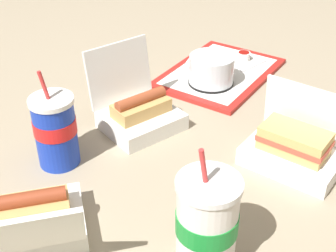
# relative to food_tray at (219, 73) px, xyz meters

# --- Properties ---
(ground_plane) EXTENTS (3.20, 3.20, 0.00)m
(ground_plane) POSITION_rel_food_tray_xyz_m (0.37, 0.08, -0.01)
(ground_plane) COLOR gray
(food_tray) EXTENTS (0.39, 0.29, 0.01)m
(food_tray) POSITION_rel_food_tray_xyz_m (0.00, 0.00, 0.00)
(food_tray) COLOR red
(food_tray) RESTS_ON ground_plane
(cake_container) EXTENTS (0.13, 0.13, 0.08)m
(cake_container) POSITION_rel_food_tray_xyz_m (0.08, 0.02, 0.04)
(cake_container) COLOR black
(cake_container) RESTS_ON food_tray
(ketchup_cup) EXTENTS (0.04, 0.04, 0.02)m
(ketchup_cup) POSITION_rel_food_tray_xyz_m (-0.11, 0.01, 0.02)
(ketchup_cup) COLOR white
(ketchup_cup) RESTS_ON food_tray
(napkin_stack) EXTENTS (0.13, 0.13, 0.00)m
(napkin_stack) POSITION_rel_food_tray_xyz_m (-0.04, -0.08, 0.01)
(napkin_stack) COLOR white
(napkin_stack) RESTS_ON food_tray
(plastic_fork) EXTENTS (0.11, 0.03, 0.00)m
(plastic_fork) POSITION_rel_food_tray_xyz_m (-0.09, 0.06, 0.01)
(plastic_fork) COLOR white
(plastic_fork) RESTS_ON food_tray
(clamshell_hotdog_left) EXTENTS (0.29, 0.30, 0.17)m
(clamshell_hotdog_left) POSITION_rel_food_tray_xyz_m (0.74, 0.08, 0.03)
(clamshell_hotdog_left) COLOR white
(clamshell_hotdog_left) RESTS_ON ground_plane
(clamshell_sandwich_center) EXTENTS (0.14, 0.20, 0.17)m
(clamshell_sandwich_center) POSITION_rel_food_tray_xyz_m (0.26, 0.35, 0.04)
(clamshell_sandwich_center) COLOR white
(clamshell_sandwich_center) RESTS_ON ground_plane
(clamshell_hotdog_front) EXTENTS (0.21, 0.21, 0.19)m
(clamshell_hotdog_front) POSITION_rel_food_tray_xyz_m (0.35, -0.00, 0.04)
(clamshell_hotdog_front) COLOR white
(clamshell_hotdog_front) RESTS_ON ground_plane
(soda_cup_front) EXTENTS (0.10, 0.10, 0.24)m
(soda_cup_front) POSITION_rel_food_tray_xyz_m (0.59, 0.36, 0.08)
(soda_cup_front) COLOR white
(soda_cup_front) RESTS_ON ground_plane
(soda_cup_back) EXTENTS (0.09, 0.09, 0.22)m
(soda_cup_back) POSITION_rel_food_tray_xyz_m (0.56, -0.04, 0.08)
(soda_cup_back) COLOR #1938B7
(soda_cup_back) RESTS_ON ground_plane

